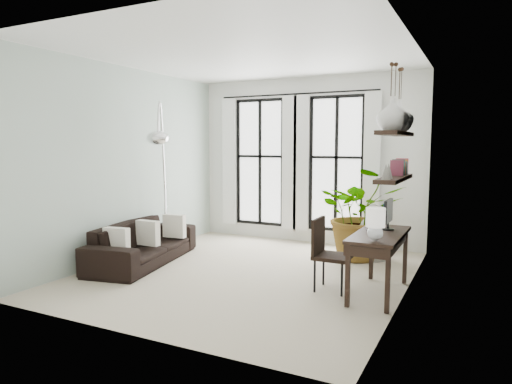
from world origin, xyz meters
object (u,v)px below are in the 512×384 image
Objects in this scene: arc_lamp at (161,141)px; desk_chair at (326,249)px; desk at (378,238)px; buddha at (372,236)px; plant at (362,213)px; sofa at (143,243)px.

desk_chair is at bearing -7.05° from arc_lamp.
desk is 1.46× the size of buddha.
plant reaches higher than buddha.
plant is 0.42m from buddha.
arc_lamp reaches higher than desk.
desk is (0.64, -1.79, -0.03)m from plant.
desk_chair is 1.02× the size of buddha.
desk is 1.43× the size of desk_chair.
buddha is (3.27, 1.92, 0.06)m from sofa.
sofa is 1.66× the size of desk.
plant is 1.62× the size of desk_chair.
desk_chair is at bearing -90.58° from plant.
sofa is at bearing -105.69° from arc_lamp.
desk reaches higher than buddha.
plant is 3.54m from arc_lamp.
plant is 0.59× the size of arc_lamp.
desk_chair is 1.93m from buddha.
desk_chair is 3.32m from arc_lamp.
plant reaches higher than desk.
arc_lamp is (-3.64, 0.33, 1.23)m from desk.
desk is at bearing -70.19° from plant.
desk reaches higher than sofa.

